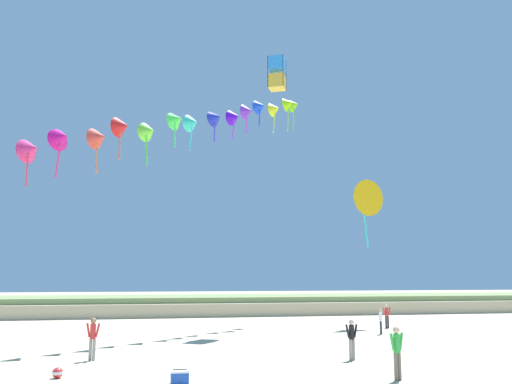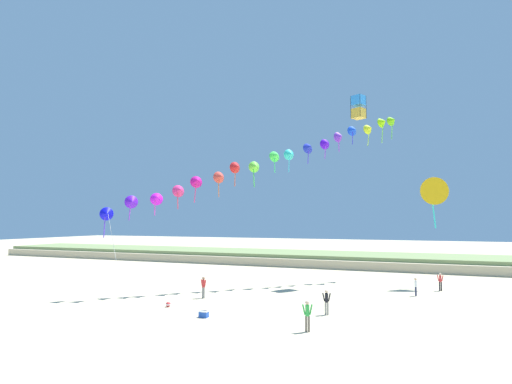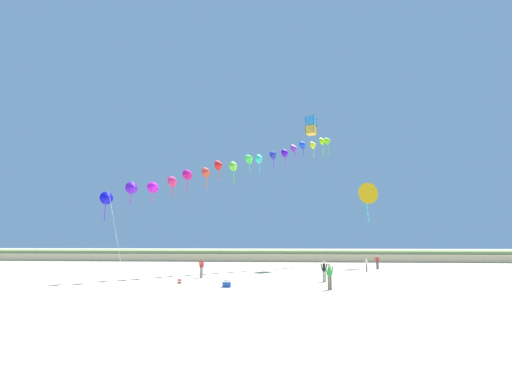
% 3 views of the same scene
% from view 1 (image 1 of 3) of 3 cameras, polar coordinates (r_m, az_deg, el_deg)
% --- Properties ---
extents(dune_ridge, '(120.00, 12.37, 1.62)m').
position_cam_1_polar(dune_ridge, '(53.22, -6.83, -11.68)').
color(dune_ridge, '#BFAE8B').
rests_on(dune_ridge, ground).
extents(person_near_left, '(0.60, 0.25, 1.72)m').
position_cam_1_polar(person_near_left, '(24.00, -16.81, -14.29)').
color(person_near_left, gray).
rests_on(person_near_left, ground).
extents(person_near_right, '(0.60, 0.29, 1.75)m').
position_cam_1_polar(person_near_right, '(19.35, 14.61, -15.69)').
color(person_near_right, '#726656').
rests_on(person_near_right, ground).
extents(person_mid_center, '(0.55, 0.22, 1.58)m').
position_cam_1_polar(person_mid_center, '(38.34, 13.61, -12.40)').
color(person_mid_center, black).
rests_on(person_mid_center, ground).
extents(person_far_left, '(0.58, 0.22, 1.65)m').
position_cam_1_polar(person_far_left, '(23.50, 10.04, -14.74)').
color(person_far_left, gray).
rests_on(person_far_left, ground).
extents(person_far_right, '(0.21, 0.53, 1.51)m').
position_cam_1_polar(person_far_right, '(34.26, 12.99, -12.93)').
color(person_far_right, '#282D4C').
rests_on(person_far_right, ground).
extents(kite_banner_string, '(22.86, 23.07, 18.41)m').
position_cam_1_polar(kite_banner_string, '(32.85, -8.51, 7.11)').
color(kite_banner_string, '#0C0DE9').
extents(large_kite_low_lead, '(2.81, 1.52, 4.93)m').
position_cam_1_polar(large_kite_low_lead, '(40.83, 11.37, -0.69)').
color(large_kite_low_lead, '#ECB10F').
extents(large_kite_mid_trail, '(1.54, 1.54, 2.37)m').
position_cam_1_polar(large_kite_mid_trail, '(40.23, 2.22, 12.36)').
color(large_kite_mid_trail, gold).
extents(beach_cooler, '(0.58, 0.41, 0.46)m').
position_cam_1_polar(beach_cooler, '(18.44, -8.04, -18.74)').
color(beach_cooler, blue).
rests_on(beach_cooler, ground).
extents(beach_ball, '(0.36, 0.36, 0.36)m').
position_cam_1_polar(beach_ball, '(20.40, -20.16, -17.44)').
color(beach_ball, red).
rests_on(beach_ball, ground).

